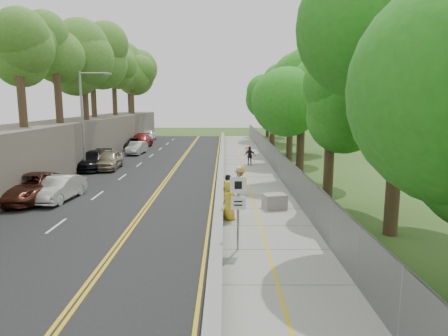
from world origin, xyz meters
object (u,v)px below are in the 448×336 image
object	(u,v)px
streetlight	(85,115)
painter_0	(229,200)
signpost	(238,201)
concrete_block	(275,201)
person_far	(250,156)
construction_barrel	(247,150)
car_2	(31,187)
car_1	(59,188)

from	to	relation	value
streetlight	painter_0	size ratio (longest dim) A/B	4.15
signpost	concrete_block	distance (m)	6.57
concrete_block	person_far	size ratio (longest dim) A/B	0.70
construction_barrel	concrete_block	size ratio (longest dim) A/B	0.71
car_2	painter_0	xyz separation A→B (m)	(11.35, -3.82, 0.20)
concrete_block	painter_0	size ratio (longest dim) A/B	0.61
signpost	painter_0	size ratio (longest dim) A/B	1.61
concrete_block	painter_0	bearing A→B (deg)	-140.77
car_2	car_1	bearing A→B (deg)	1.34
construction_barrel	person_far	bearing A→B (deg)	-91.48
painter_0	person_far	size ratio (longest dim) A/B	1.16
streetlight	painter_0	distance (m)	17.55
car_1	painter_0	world-z (taller)	painter_0
streetlight	concrete_block	xyz separation A→B (m)	(13.66, -11.00, -4.20)
construction_barrel	person_far	xyz separation A→B (m)	(-0.20, -7.75, 0.42)
streetlight	car_2	xyz separation A→B (m)	(-0.14, -9.18, -3.83)
concrete_block	construction_barrel	bearing A→B (deg)	90.51
car_2	person_far	world-z (taller)	person_far
car_2	construction_barrel	bearing A→B (deg)	58.56
painter_0	person_far	bearing A→B (deg)	-28.76
concrete_block	painter_0	xyz separation A→B (m)	(-2.45, -2.00, 0.57)
construction_barrel	car_2	size ratio (longest dim) A/B	0.15
person_far	concrete_block	bearing A→B (deg)	94.46
car_2	person_far	xyz separation A→B (m)	(13.40, 12.88, 0.07)
car_1	person_far	size ratio (longest dim) A/B	2.53
car_1	painter_0	bearing A→B (deg)	-15.46
concrete_block	painter_0	distance (m)	3.21
signpost	car_2	bearing A→B (deg)	146.09
signpost	car_2	distance (m)	14.08
signpost	concrete_block	bearing A→B (deg)	70.33
streetlight	signpost	bearing A→B (deg)	-55.92
streetlight	concrete_block	world-z (taller)	streetlight
streetlight	person_far	xyz separation A→B (m)	(13.26, 3.69, -3.76)
person_far	streetlight	bearing A→B (deg)	18.47
construction_barrel	painter_0	distance (m)	24.55
painter_0	person_far	distance (m)	16.82
car_1	painter_0	distance (m)	10.47
signpost	car_2	xyz separation A→B (m)	(-11.65, 7.83, -1.15)
streetlight	signpost	xyz separation A→B (m)	(11.51, -17.02, -2.68)
construction_barrel	car_1	size ratio (longest dim) A/B	0.20
painter_0	signpost	bearing A→B (deg)	162.51
car_2	person_far	size ratio (longest dim) A/B	3.33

